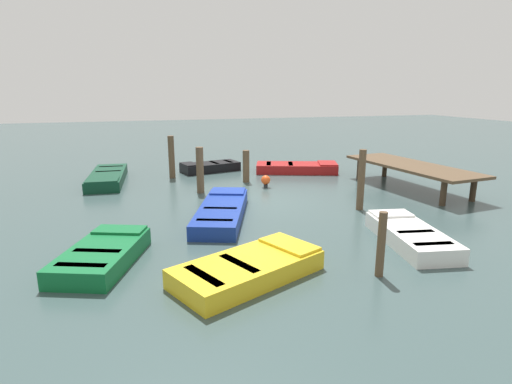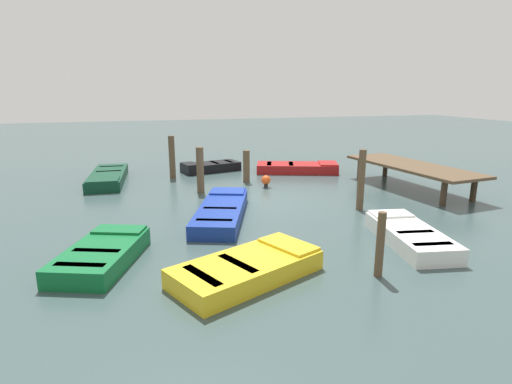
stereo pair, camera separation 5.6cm
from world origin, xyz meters
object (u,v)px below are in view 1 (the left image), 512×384
object	(u,v)px
mooring_piling_far_right	(361,180)
rowboat_yellow	(249,268)
rowboat_red	(297,168)
rowboat_green	(102,254)
mooring_piling_near_left	(200,170)
mooring_piling_mid_right	(246,166)
marker_buoy	(266,180)
mooring_piling_mid_left	(172,157)
mooring_piling_center	(381,245)
rowboat_dark_green	(108,177)
rowboat_blue	(222,211)
rowboat_black	(210,167)
dock_segment	(411,167)
rowboat_white	(410,235)

from	to	relation	value
mooring_piling_far_right	rowboat_yellow	bearing A→B (deg)	-52.02
rowboat_red	rowboat_yellow	bearing A→B (deg)	-97.94
rowboat_green	mooring_piling_near_left	world-z (taller)	mooring_piling_near_left
mooring_piling_mid_right	marker_buoy	bearing A→B (deg)	21.53
mooring_piling_near_left	mooring_piling_mid_left	world-z (taller)	mooring_piling_mid_left
rowboat_yellow	mooring_piling_far_right	world-z (taller)	mooring_piling_far_right
mooring_piling_far_right	mooring_piling_mid_right	distance (m)	5.47
mooring_piling_far_right	mooring_piling_center	size ratio (longest dim) A/B	1.41
mooring_piling_far_right	rowboat_dark_green	bearing A→B (deg)	-129.67
rowboat_blue	mooring_piling_mid_left	bearing A→B (deg)	27.46
rowboat_black	mooring_piling_mid_right	xyz separation A→B (m)	(2.66, 1.01, 0.44)
mooring_piling_near_left	rowboat_blue	bearing A→B (deg)	1.90
marker_buoy	rowboat_yellow	bearing A→B (deg)	-20.63
mooring_piling_mid_left	dock_segment	bearing A→B (deg)	61.11
rowboat_dark_green	mooring_piling_mid_right	bearing A→B (deg)	77.43
dock_segment	marker_buoy	bearing A→B (deg)	-115.20
rowboat_green	rowboat_blue	distance (m)	4.07
rowboat_yellow	rowboat_black	bearing A→B (deg)	59.08
dock_segment	rowboat_white	distance (m)	6.15
dock_segment	mooring_piling_mid_left	size ratio (longest dim) A/B	3.19
rowboat_blue	marker_buoy	size ratio (longest dim) A/B	8.79
rowboat_red	marker_buoy	bearing A→B (deg)	-113.84
mooring_piling_near_left	marker_buoy	distance (m)	2.62
rowboat_dark_green	mooring_piling_far_right	xyz separation A→B (m)	(6.52, 7.85, 0.74)
rowboat_dark_green	mooring_piling_far_right	size ratio (longest dim) A/B	2.18
rowboat_black	mooring_piling_far_right	bearing A→B (deg)	100.47
rowboat_white	rowboat_black	xyz separation A→B (m)	(-10.57, -3.03, 0.00)
dock_segment	rowboat_yellow	world-z (taller)	dock_segment
rowboat_red	mooring_piling_far_right	world-z (taller)	mooring_piling_far_right
rowboat_white	mooring_piling_mid_right	xyz separation A→B (m)	(-7.90, -2.02, 0.44)
mooring_piling_center	mooring_piling_mid_left	xyz separation A→B (m)	(-10.98, -3.08, 0.22)
rowboat_red	mooring_piling_center	distance (m)	10.90
rowboat_green	mooring_piling_near_left	xyz separation A→B (m)	(-5.73, 3.10, 0.63)
rowboat_red	rowboat_blue	bearing A→B (deg)	-110.14
rowboat_red	rowboat_dark_green	bearing A→B (deg)	-162.54
rowboat_red	mooring_piling_far_right	xyz separation A→B (m)	(6.23, -0.43, 0.74)
rowboat_blue	rowboat_white	size ratio (longest dim) A/B	1.37
rowboat_black	mooring_piling_near_left	size ratio (longest dim) A/B	1.67
rowboat_blue	rowboat_black	world-z (taller)	same
mooring_piling_mid_right	rowboat_dark_green	bearing A→B (deg)	-106.24
mooring_piling_far_right	rowboat_white	bearing A→B (deg)	-6.95
rowboat_yellow	mooring_piling_center	bearing A→B (deg)	-39.14
rowboat_red	mooring_piling_mid_left	distance (m)	5.70
dock_segment	mooring_piling_mid_right	distance (m)	6.42
rowboat_dark_green	rowboat_black	bearing A→B (deg)	107.15
rowboat_blue	rowboat_yellow	world-z (taller)	same
rowboat_dark_green	rowboat_yellow	size ratio (longest dim) A/B	1.25
rowboat_blue	mooring_piling_far_right	distance (m)	4.45
rowboat_black	rowboat_dark_green	size ratio (longest dim) A/B	0.67
rowboat_white	rowboat_dark_green	xyz separation A→B (m)	(-9.50, -7.49, -0.00)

